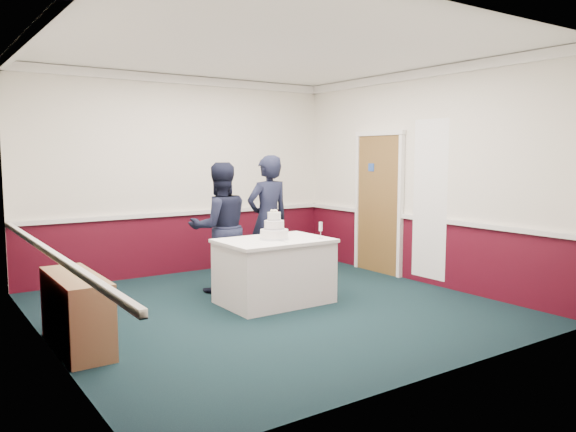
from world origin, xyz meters
TOP-DOWN VIEW (x-y plane):
  - ground at (0.00, 0.00)m, footprint 5.00×5.00m
  - room_shell at (0.08, 0.61)m, footprint 5.00×5.00m
  - sideboard at (-2.28, -0.14)m, footprint 0.41×1.20m
  - cake_table at (0.15, 0.19)m, footprint 1.32×0.92m
  - wedding_cake at (0.15, 0.19)m, footprint 0.35×0.35m
  - cake_knife at (0.12, -0.01)m, footprint 0.05×0.22m
  - champagne_flute at (0.65, -0.09)m, footprint 0.05×0.05m
  - person_man at (-0.13, 1.07)m, footprint 0.93×0.78m
  - person_woman at (0.65, 1.12)m, footprint 0.67×0.45m

SIDE VIEW (x-z plane):
  - ground at x=0.00m, z-range 0.00..0.00m
  - sideboard at x=-2.28m, z-range 0.00..0.70m
  - cake_table at x=0.15m, z-range 0.01..0.80m
  - cake_knife at x=0.12m, z-range 0.79..0.79m
  - person_man at x=-0.13m, z-range 0.00..1.72m
  - wedding_cake at x=0.15m, z-range 0.72..1.08m
  - person_woman at x=0.65m, z-range 0.00..1.81m
  - champagne_flute at x=0.65m, z-range 0.83..1.03m
  - room_shell at x=0.08m, z-range 0.47..3.47m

